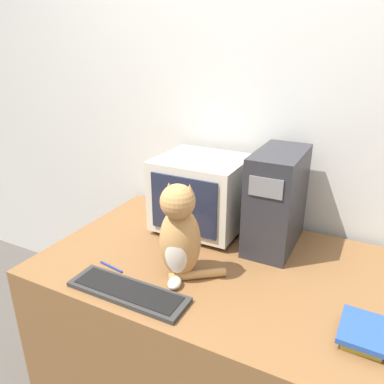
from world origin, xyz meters
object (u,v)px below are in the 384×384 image
Objects in this scene: crt_monitor at (201,193)px; computer_tower at (276,200)px; pen at (111,267)px; book_stack at (364,332)px; keyboard at (128,292)px; cat at (180,235)px.

computer_tower reaches higher than crt_monitor.
computer_tower is at bearing 43.06° from pen.
book_stack is at bearing 2.89° from pen.
crt_monitor reaches higher than keyboard.
computer_tower is at bearing 44.04° from cat.
cat is 0.35m from pen.
pen is at bearing -177.11° from book_stack.
pen is (-0.29, -0.09, -0.18)m from cat.
computer_tower is 0.79m from pen.
book_stack reaches higher than pen.
keyboard is at bearing -168.73° from book_stack.
keyboard is (-0.38, -0.63, -0.22)m from computer_tower.
computer_tower reaches higher than keyboard.
pen is (-0.18, -0.50, -0.19)m from crt_monitor.
pen is at bearing -177.69° from cat.
pen is (-0.98, -0.05, -0.02)m from book_stack.
book_stack is at bearing -47.08° from computer_tower.
book_stack reaches higher than keyboard.
computer_tower reaches higher than cat.
cat is at bearing 16.71° from pen.
computer_tower is 0.77m from keyboard.
crt_monitor reaches higher than book_stack.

